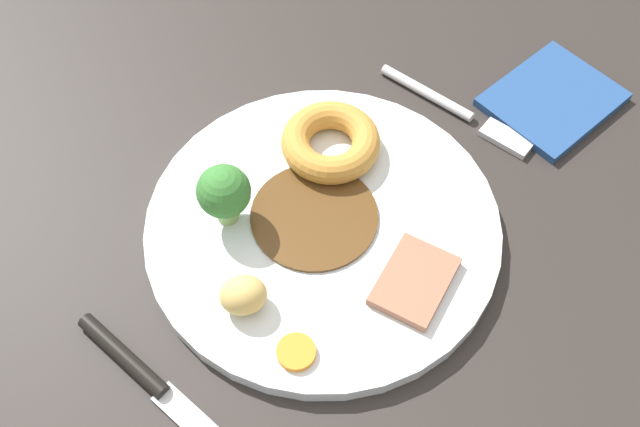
% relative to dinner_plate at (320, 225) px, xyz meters
% --- Properties ---
extents(dining_table, '(1.20, 0.84, 0.04)m').
position_rel_dinner_plate_xyz_m(dining_table, '(0.02, 0.00, -0.02)').
color(dining_table, '#2B2623').
rests_on(dining_table, ground).
extents(dinner_plate, '(0.28, 0.28, 0.01)m').
position_rel_dinner_plate_xyz_m(dinner_plate, '(0.00, 0.00, 0.00)').
color(dinner_plate, white).
rests_on(dinner_plate, dining_table).
extents(gravy_pool, '(0.10, 0.10, 0.00)m').
position_rel_dinner_plate_xyz_m(gravy_pool, '(0.00, -0.01, 0.01)').
color(gravy_pool, '#563819').
rests_on(gravy_pool, dinner_plate).
extents(meat_slice_main, '(0.07, 0.06, 0.01)m').
position_rel_dinner_plate_xyz_m(meat_slice_main, '(-0.00, 0.09, 0.01)').
color(meat_slice_main, '#9E664C').
rests_on(meat_slice_main, dinner_plate).
extents(yorkshire_pudding, '(0.08, 0.08, 0.02)m').
position_rel_dinner_plate_xyz_m(yorkshire_pudding, '(-0.06, -0.04, 0.02)').
color(yorkshire_pudding, '#C68938').
rests_on(yorkshire_pudding, dinner_plate).
extents(roast_potato_left, '(0.05, 0.05, 0.03)m').
position_rel_dinner_plate_xyz_m(roast_potato_left, '(0.09, -0.00, 0.02)').
color(roast_potato_left, '#D8B260').
rests_on(roast_potato_left, dinner_plate).
extents(carrot_coin_front, '(0.03, 0.03, 0.01)m').
position_rel_dinner_plate_xyz_m(carrot_coin_front, '(0.10, 0.06, 0.01)').
color(carrot_coin_front, orange).
rests_on(carrot_coin_front, dinner_plate).
extents(broccoli_floret, '(0.04, 0.04, 0.06)m').
position_rel_dinner_plate_xyz_m(broccoli_floret, '(0.04, -0.06, 0.04)').
color(broccoli_floret, '#8CB766').
rests_on(broccoli_floret, dinner_plate).
extents(fork, '(0.02, 0.15, 0.01)m').
position_rel_dinner_plate_xyz_m(fork, '(-0.17, 0.02, -0.00)').
color(fork, silver).
rests_on(fork, dining_table).
extents(knife, '(0.02, 0.19, 0.01)m').
position_rel_dinner_plate_xyz_m(knife, '(0.17, -0.01, -0.00)').
color(knife, black).
rests_on(knife, dining_table).
extents(folded_napkin, '(0.12, 0.11, 0.01)m').
position_rel_dinner_plate_xyz_m(folded_napkin, '(-0.24, 0.08, -0.00)').
color(folded_napkin, navy).
rests_on(folded_napkin, dining_table).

